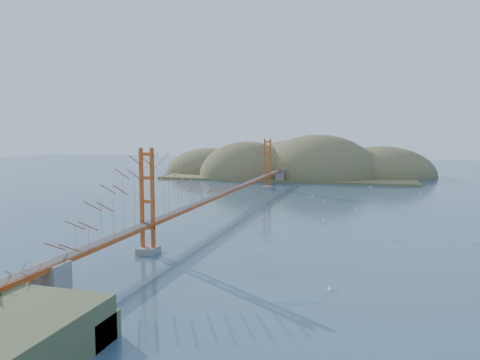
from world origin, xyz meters
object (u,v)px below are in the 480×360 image
(fort, at_px, (42,305))
(sailboat_1, at_px, (425,207))
(bridge, at_px, (229,169))
(sailboat_2, at_px, (395,240))
(sailboat_0, at_px, (357,209))

(fort, height_order, sailboat_1, fort)
(sailboat_1, bearing_deg, bridge, -161.33)
(sailboat_2, bearing_deg, fort, -129.75)
(fort, relative_size, sailboat_1, 5.93)
(sailboat_0, relative_size, sailboat_1, 1.19)
(fort, xyz_separation_m, sailboat_1, (32.36, 59.05, -0.52))
(sailboat_1, height_order, sailboat_2, sailboat_2)
(fort, bearing_deg, sailboat_1, 61.28)
(bridge, relative_size, fort, 25.51)
(bridge, height_order, sailboat_2, bridge)
(bridge, bearing_deg, sailboat_1, 18.67)
(bridge, height_order, sailboat_0, bridge)
(fort, bearing_deg, bridge, 90.48)
(bridge, distance_m, sailboat_2, 32.03)
(fort, height_order, sailboat_0, fort)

